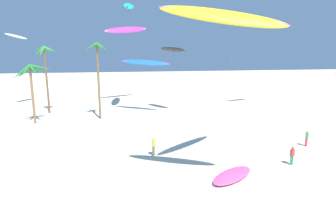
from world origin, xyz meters
The scene contains 14 objects.
palm_tree_2 centered at (-14.70, 48.32, 9.05)m, with size 3.73×3.39×10.54m.
palm_tree_3 centered at (-15.27, 41.44, 6.84)m, with size 4.98×5.25×8.03m.
palm_tree_4 centered at (-6.68, 42.65, 9.28)m, with size 3.57×3.64×10.92m.
flying_kite_1 centered at (-20.53, 55.46, 12.26)m, with size 3.82×5.79×12.91m.
flying_kite_2 centered at (4.69, 45.15, 9.97)m, with size 5.14×5.81×10.55m.
flying_kite_3 centered at (22.44, 45.85, 14.47)m, with size 5.96×7.97×15.07m.
flying_kite_4 centered at (-1.69, 47.98, 16.64)m, with size 3.64×9.42×18.05m.
flying_kite_5 centered at (-1.70, 56.66, 13.72)m, with size 8.44×5.37×14.80m.
flying_kite_6 centered at (0.28, 45.22, 8.00)m, with size 7.56×10.72×8.68m.
flying_kite_7 centered at (1.59, 17.76, 11.49)m, with size 7.56×8.82×12.66m.
grounded_kite_0 centered at (3.80, 19.99, 0.21)m, with size 4.71×3.97×0.41m.
person_foreground_walker centered at (14.40, 25.49, 0.93)m, with size 0.50×0.26×1.69m.
person_near_right centered at (-1.38, 25.97, 0.97)m, with size 0.43×0.34×1.76m.
person_far_watcher centered at (9.84, 21.37, 0.90)m, with size 0.50×0.24×1.64m.
Camera 1 is at (-5.08, 1.31, 9.33)m, focal length 30.09 mm.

